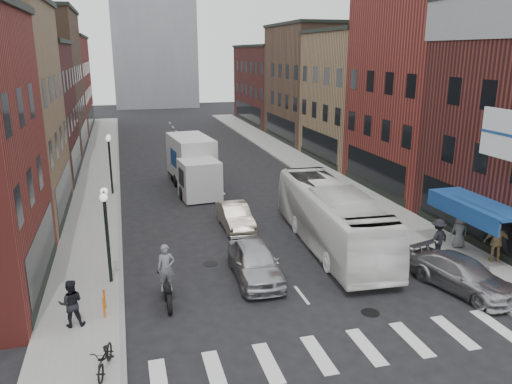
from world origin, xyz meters
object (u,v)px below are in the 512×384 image
(ped_right_c, at_px, (459,231))
(curb_car, at_px, (462,274))
(motorcycle_rider, at_px, (167,277))
(ped_left_solo, at_px, (71,303))
(bike_rack, at_px, (104,303))
(transit_bus, at_px, (331,217))
(sedan_left_far, at_px, (235,216))
(ped_right_b, at_px, (497,242))
(ped_right_a, at_px, (438,238))
(billboard_sign, at_px, (510,137))
(streetlamp_near, at_px, (106,219))
(parked_bicycle, at_px, (105,358))
(box_truck, at_px, (193,165))
(sedan_left_near, at_px, (255,261))
(streetlamp_far, at_px, (109,153))

(ped_right_c, bearing_deg, curb_car, 64.52)
(motorcycle_rider, relative_size, ped_left_solo, 1.43)
(bike_rack, bearing_deg, transit_bus, 21.63)
(transit_bus, xyz_separation_m, sedan_left_far, (-4.03, 3.86, -0.86))
(motorcycle_rider, distance_m, curb_car, 11.94)
(ped_right_c, bearing_deg, ped_right_b, 114.32)
(ped_right_a, bearing_deg, ped_right_b, 135.06)
(billboard_sign, height_order, bike_rack, billboard_sign)
(billboard_sign, height_order, sedan_left_far, billboard_sign)
(ped_right_c, bearing_deg, streetlamp_near, 7.42)
(sedan_left_far, distance_m, parked_bicycle, 13.53)
(streetlamp_near, xyz_separation_m, ped_right_a, (14.80, -1.23, -1.85))
(ped_right_a, bearing_deg, curb_car, 58.36)
(box_truck, bearing_deg, ped_right_b, -61.62)
(curb_car, bearing_deg, box_truck, 99.62)
(transit_bus, xyz_separation_m, ped_right_a, (4.17, -2.82, -0.49))
(ped_left_solo, height_order, ped_right_c, ped_left_solo)
(transit_bus, distance_m, sedan_left_near, 5.36)
(streetlamp_near, xyz_separation_m, sedan_left_far, (6.60, 5.45, -2.23))
(streetlamp_near, relative_size, parked_bicycle, 2.39)
(parked_bicycle, relative_size, ped_right_b, 0.90)
(transit_bus, height_order, ped_left_solo, transit_bus)
(bike_rack, relative_size, ped_left_solo, 0.46)
(motorcycle_rider, distance_m, ped_right_a, 12.72)
(ped_right_a, bearing_deg, box_truck, -74.36)
(sedan_left_far, distance_m, ped_left_solo, 11.75)
(bike_rack, height_order, sedan_left_near, sedan_left_near)
(sedan_left_far, xyz_separation_m, parked_bicycle, (-6.70, -11.75, -0.08))
(bike_rack, height_order, transit_bus, transit_bus)
(streetlamp_far, relative_size, ped_left_solo, 2.38)
(box_truck, relative_size, ped_right_b, 4.39)
(box_truck, distance_m, sedan_left_far, 8.91)
(transit_bus, xyz_separation_m, ped_left_solo, (-11.89, -4.87, -0.53))
(streetlamp_near, height_order, streetlamp_far, same)
(streetlamp_far, height_order, box_truck, streetlamp_far)
(transit_bus, height_order, ped_right_a, transit_bus)
(bike_rack, height_order, box_truck, box_truck)
(parked_bicycle, xyz_separation_m, ped_right_a, (14.90, 5.07, 0.46))
(motorcycle_rider, bearing_deg, parked_bicycle, -117.55)
(curb_car, bearing_deg, transit_bus, 104.69)
(streetlamp_near, relative_size, ped_right_c, 2.42)
(box_truck, xyz_separation_m, transit_bus, (5.02, -12.65, -0.22))
(box_truck, distance_m, sedan_left_near, 15.28)
(ped_right_c, bearing_deg, ped_right_a, 31.42)
(billboard_sign, relative_size, transit_bus, 0.33)
(billboard_sign, bearing_deg, streetlamp_far, 132.41)
(streetlamp_near, xyz_separation_m, ped_right_b, (17.00, -2.49, -1.80))
(bike_rack, distance_m, box_truck, 17.95)
(billboard_sign, relative_size, streetlamp_far, 0.90)
(sedan_left_far, distance_m, curb_car, 12.15)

